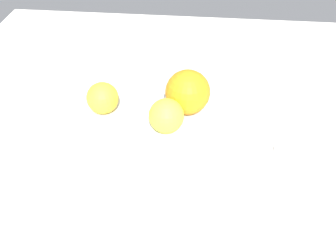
{
  "coord_description": "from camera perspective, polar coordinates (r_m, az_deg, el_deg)",
  "views": [
    {
      "loc": [
        -5.05,
        50.49,
        47.26
      ],
      "look_at": [
        0.0,
        0.0,
        2.74
      ],
      "focal_mm": 38.13,
      "sensor_mm": 36.0,
      "label": 1
    }
  ],
  "objects": [
    {
      "name": "orange_in_bowl_1",
      "position": [
        0.62,
        -0.04,
        1.61
      ],
      "size": [
        6.22,
        6.22,
        6.22
      ],
      "primitive_type": "sphere",
      "color": "yellow",
      "rests_on": "fruit_bowl"
    },
    {
      "name": "fruit_bowl",
      "position": [
        0.68,
        -0.0,
        -0.36
      ],
      "size": [
        15.85,
        15.85,
        4.56
      ],
      "color": "white",
      "rests_on": "ground_plane"
    },
    {
      "name": "ground_plane",
      "position": [
        0.7,
        -0.0,
        -2.3
      ],
      "size": [
        110.0,
        110.0,
        2.0
      ],
      "primitive_type": "cube",
      "color": "silver"
    },
    {
      "name": "side_plate",
      "position": [
        0.7,
        21.69,
        -4.25
      ],
      "size": [
        12.66,
        12.66,
        0.8
      ],
      "primitive_type": "cylinder",
      "color": "white",
      "rests_on": "ground_plane"
    },
    {
      "name": "orange_loose_0",
      "position": [
        0.75,
        -10.41,
        4.42
      ],
      "size": [
        6.61,
        6.61,
        6.61
      ],
      "primitive_type": "sphere",
      "color": "yellow",
      "rests_on": "ground_plane"
    },
    {
      "name": "orange_in_bowl_0",
      "position": [
        0.66,
        3.16,
        5.43
      ],
      "size": [
        8.35,
        8.35,
        8.35
      ],
      "primitive_type": "sphere",
      "color": "orange",
      "rests_on": "fruit_bowl"
    }
  ]
}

